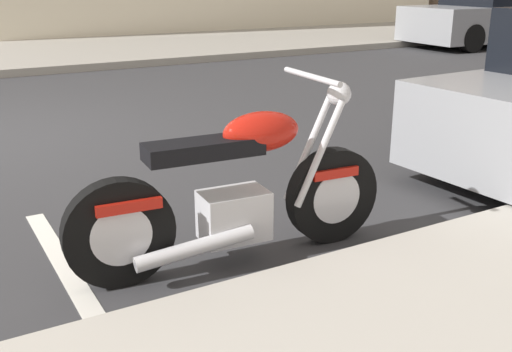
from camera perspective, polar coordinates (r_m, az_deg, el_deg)
The scene contains 4 objects.
sidewalk_far_curb at distance 18.49m, azimuth 13.72°, elevation 13.09°, with size 120.00×5.00×0.14m, color gray.
parking_stall_stripe at distance 3.69m, azimuth -17.01°, elevation -9.16°, with size 0.12×2.20×0.01m, color silver.
parked_motorcycle at distance 3.59m, azimuth -1.78°, elevation -1.78°, with size 2.01×0.62×1.11m.
car_opposite_curb at distance 16.09m, azimuth 21.17°, elevation 13.87°, with size 4.24×1.92×1.46m.
Camera 1 is at (-0.63, -6.77, 1.67)m, focal length 42.40 mm.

